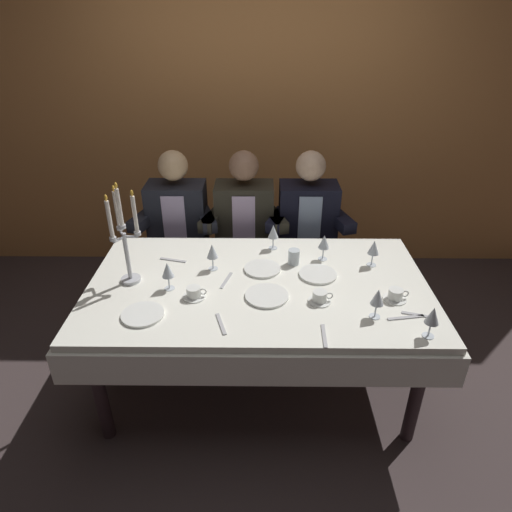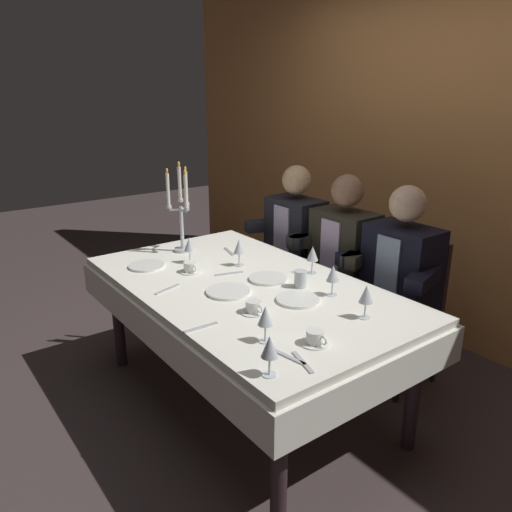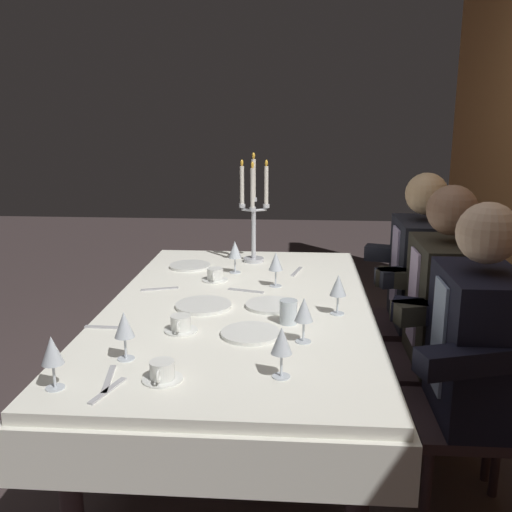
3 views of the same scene
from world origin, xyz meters
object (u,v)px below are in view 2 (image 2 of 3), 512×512
object	(u,v)px
dining_table	(245,304)
wine_glass_2	(313,254)
wine_glass_3	(239,247)
wine_glass_5	(265,316)
seated_diner_0	(296,234)
coffee_cup_1	(254,307)
wine_glass_1	(270,348)
wine_glass_0	(333,274)
seated_diner_1	(345,250)
dinner_plate_2	(228,291)
seated_diner_2	(402,269)
coffee_cup_0	(190,268)
dinner_plate_0	(268,279)
dinner_plate_3	(298,299)
coffee_cup_2	(315,338)
candelabra	(181,212)
dinner_plate_1	(147,266)
water_tumbler_0	(301,279)
wine_glass_4	(189,245)
wine_glass_6	(366,295)

from	to	relation	value
dining_table	wine_glass_2	size ratio (longest dim) A/B	11.83
wine_glass_3	dining_table	bearing A→B (deg)	-28.56
wine_glass_3	wine_glass_5	distance (m)	0.97
seated_diner_0	coffee_cup_1	bearing A→B (deg)	-49.15
wine_glass_1	wine_glass_0	bearing A→B (deg)	119.09
wine_glass_3	seated_diner_1	world-z (taller)	seated_diner_1
dinner_plate_2	seated_diner_2	size ratio (longest dim) A/B	0.19
coffee_cup_0	dinner_plate_0	bearing A→B (deg)	38.29
dinner_plate_3	wine_glass_2	size ratio (longest dim) A/B	1.34
coffee_cup_0	coffee_cup_1	xyz separation A→B (m)	(0.66, -0.03, 0.00)
seated_diner_2	coffee_cup_1	bearing A→B (deg)	-91.83
coffee_cup_1	coffee_cup_2	distance (m)	0.40
candelabra	wine_glass_1	size ratio (longest dim) A/B	3.57
dinner_plate_0	coffee_cup_2	size ratio (longest dim) A/B	1.62
seated_diner_1	dinner_plate_1	bearing A→B (deg)	-111.45
wine_glass_0	coffee_cup_2	xyz separation A→B (m)	(0.33, -0.43, -0.09)
wine_glass_2	wine_glass_3	size ratio (longest dim) A/B	1.00
water_tumbler_0	coffee_cup_1	bearing A→B (deg)	-74.13
dinner_plate_1	wine_glass_1	distance (m)	1.39
dinner_plate_1	wine_glass_0	distance (m)	1.14
seated_diner_1	dinner_plate_3	bearing A→B (deg)	-60.84
wine_glass_1	coffee_cup_2	size ratio (longest dim) A/B	1.24
seated_diner_2	water_tumbler_0	bearing A→B (deg)	-102.29
wine_glass_5	coffee_cup_2	world-z (taller)	wine_glass_5
dining_table	wine_glass_4	xyz separation A→B (m)	(-0.49, -0.07, 0.24)
candelabra	coffee_cup_1	distance (m)	1.09
wine_glass_0	coffee_cup_0	size ratio (longest dim) A/B	1.24
dinner_plate_0	dinner_plate_3	distance (m)	0.33
seated_diner_2	candelabra	bearing A→B (deg)	-140.86
coffee_cup_2	dinner_plate_1	bearing A→B (deg)	-173.18
candelabra	dining_table	bearing A→B (deg)	-0.69
dinner_plate_0	wine_glass_5	world-z (taller)	wine_glass_5
candelabra	wine_glass_6	bearing A→B (deg)	7.80
wine_glass_3	seated_diner_0	bearing A→B (deg)	114.10
wine_glass_3	dinner_plate_1	bearing A→B (deg)	-123.97
wine_glass_4	coffee_cup_2	xyz separation A→B (m)	(1.21, -0.09, -0.09)
wine_glass_1	seated_diner_0	xyz separation A→B (m)	(-1.40, 1.35, -0.12)
dinner_plate_2	coffee_cup_2	xyz separation A→B (m)	(0.68, -0.02, 0.02)
dinner_plate_3	wine_glass_3	world-z (taller)	wine_glass_3
dining_table	dinner_plate_0	world-z (taller)	dinner_plate_0
wine_glass_5	seated_diner_1	xyz separation A→B (m)	(-0.69, 1.20, -0.12)
seated_diner_0	seated_diner_1	bearing A→B (deg)	0.00
wine_glass_5	seated_diner_1	distance (m)	1.39
coffee_cup_1	seated_diner_0	size ratio (longest dim) A/B	0.11
water_tumbler_0	coffee_cup_0	xyz separation A→B (m)	(-0.55, -0.36, -0.02)
candelabra	seated_diner_2	size ratio (longest dim) A/B	0.47
wine_glass_3	coffee_cup_0	distance (m)	0.32
wine_glass_1	wine_glass_2	world-z (taller)	same
dinner_plate_1	wine_glass_2	world-z (taller)	wine_glass_2
coffee_cup_1	seated_diner_2	world-z (taller)	seated_diner_2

